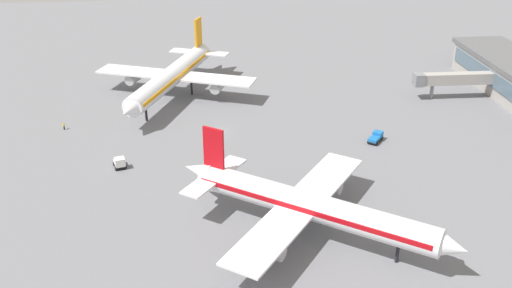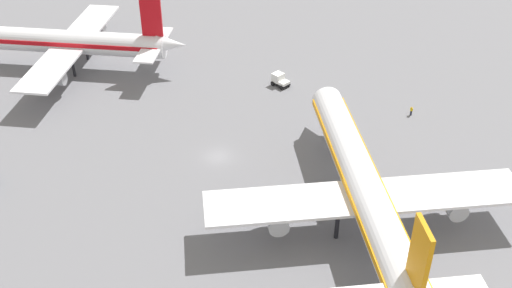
# 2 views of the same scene
# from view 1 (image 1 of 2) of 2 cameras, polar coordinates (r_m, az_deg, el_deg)

# --- Properties ---
(ground) EXTENTS (288.00, 288.00, 0.00)m
(ground) POSITION_cam_1_polar(r_m,az_deg,el_deg) (129.89, -3.80, 1.22)
(ground) COLOR slate
(airplane_at_gate) EXTENTS (50.10, 41.36, 15.94)m
(airplane_at_gate) POSITION_cam_1_polar(r_m,az_deg,el_deg) (148.96, -8.25, 6.69)
(airplane_at_gate) COLOR white
(airplane_at_gate) RESTS_ON ground
(airplane_taxiing) EXTENTS (35.19, 41.59, 14.79)m
(airplane_taxiing) POSITION_cam_1_polar(r_m,az_deg,el_deg) (92.30, 5.20, -6.05)
(airplane_taxiing) COLOR white
(airplane_taxiing) RESTS_ON ground
(baggage_tug) EXTENTS (3.60, 2.96, 2.30)m
(baggage_tug) POSITION_cam_1_polar(r_m,az_deg,el_deg) (116.84, -13.29, -1.79)
(baggage_tug) COLOR black
(baggage_tug) RESTS_ON ground
(pushback_tractor) EXTENTS (4.63, 4.21, 1.90)m
(pushback_tractor) POSITION_cam_1_polar(r_m,az_deg,el_deg) (127.32, 11.74, 0.66)
(pushback_tractor) COLOR black
(pushback_tractor) RESTS_ON ground
(ground_crew_worker) EXTENTS (0.58, 0.38, 1.67)m
(ground_crew_worker) POSITION_cam_1_polar(r_m,az_deg,el_deg) (137.37, -18.40, 1.69)
(ground_crew_worker) COLOR #1E2338
(ground_crew_worker) RESTS_ON ground
(jet_bridge) EXTENTS (3.36, 20.98, 6.74)m
(jet_bridge) POSITION_cam_1_polar(r_m,az_deg,el_deg) (155.21, 18.79, 6.09)
(jet_bridge) COLOR #9E9993
(jet_bridge) RESTS_ON ground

